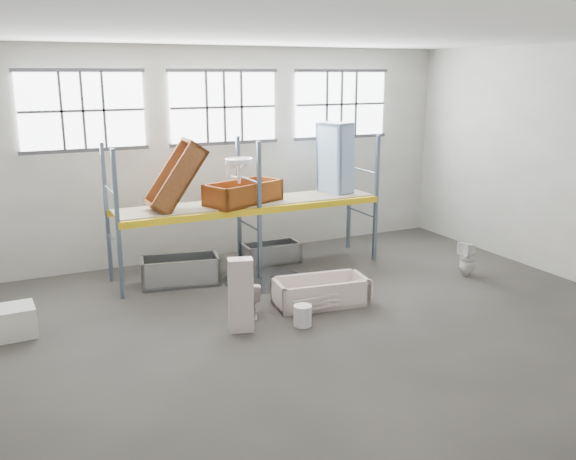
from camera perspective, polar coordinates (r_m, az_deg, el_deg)
floor at (r=11.23m, az=3.41°, el=-8.91°), size 12.00×10.00×0.10m
ceiling at (r=10.34m, az=3.84°, el=18.04°), size 12.00×10.00×0.10m
wall_back at (r=15.03m, az=-6.00°, el=7.09°), size 12.00×0.10×5.00m
wall_right at (r=14.44m, az=25.09°, el=5.53°), size 0.10×10.00×5.00m
window_left at (r=14.05m, az=-18.51°, el=10.45°), size 2.60×0.04×1.60m
window_mid at (r=14.83m, az=-5.97°, el=11.27°), size 2.60×0.04×1.60m
window_right at (r=16.22m, az=4.92°, el=11.55°), size 2.60×0.04×1.60m
rack_upright_la at (r=12.39m, az=-15.50°, el=0.38°), size 0.08×0.08×3.00m
rack_upright_lb at (r=13.54m, az=-16.47°, el=1.48°), size 0.08×0.08×3.00m
rack_upright_ma at (r=13.23m, az=-2.67°, el=1.77°), size 0.08×0.08×3.00m
rack_upright_mb at (r=14.32m, az=-4.58°, el=2.71°), size 0.08×0.08×3.00m
rack_upright_ra at (r=14.66m, az=8.17°, el=2.88°), size 0.08×0.08×3.00m
rack_upright_rb at (r=15.64m, az=5.71°, el=3.68°), size 0.08×0.08×3.00m
rack_beam_front at (r=13.23m, az=-2.67°, el=1.77°), size 6.00×0.10×0.14m
rack_beam_back at (r=14.32m, az=-4.58°, el=2.71°), size 6.00×0.10×0.14m
shelf_deck at (r=13.76m, az=-3.67°, el=2.58°), size 5.90×1.10×0.03m
wet_patch at (r=13.46m, az=-2.25°, el=-4.63°), size 1.80×1.80×0.00m
bathtub_beige at (r=12.01m, az=3.01°, el=-5.72°), size 1.88×1.08×0.52m
cistern_spare at (r=12.11m, az=6.87°, el=-5.54°), size 0.41×0.24×0.37m
sink_in_tub at (r=11.86m, az=4.07°, el=-6.52°), size 0.44×0.44×0.13m
toilet_beige at (r=11.47m, az=-3.49°, el=-6.30°), size 0.61×0.76×0.68m
cistern_tall at (r=10.71m, az=-4.41°, el=-6.04°), size 0.48×0.38×1.31m
toilet_white at (r=14.18m, az=16.32°, el=-2.57°), size 0.39×0.38×0.78m
steel_tub_left at (r=13.31m, az=-9.98°, el=-3.73°), size 1.74×1.07×0.60m
steel_tub_right at (r=14.57m, az=-1.56°, el=-2.15°), size 1.35×0.67×0.49m
rust_tub_flat at (r=13.58m, az=-4.17°, el=3.45°), size 1.90×1.37×0.48m
rust_tub_tilted at (r=12.98m, az=-10.37°, el=4.88°), size 1.30×0.79×1.56m
sink_on_shelf at (r=13.38m, az=-4.54°, el=4.48°), size 0.76×0.67×0.56m
blue_tub_upright at (r=14.75m, az=4.38°, el=6.58°), size 0.72×0.91×1.74m
bucket at (r=11.05m, az=1.36°, el=-7.94°), size 0.40×0.40×0.38m
carton_far at (r=11.61m, az=-23.93°, el=-7.73°), size 0.65×0.65×0.52m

